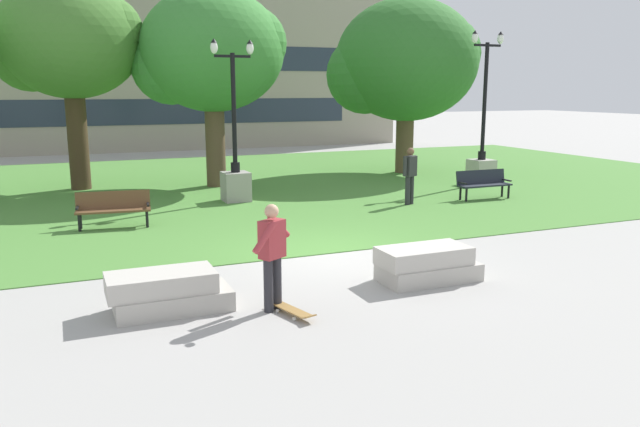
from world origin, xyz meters
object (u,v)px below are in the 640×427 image
object	(u,v)px
person_skateboarder	(272,251)
park_bench_near_left	(483,182)
lamp_post_right	(482,154)
person_bystander_near_lawn	(410,173)
park_bench_near_right	(113,207)
concrete_block_center	(168,292)
lamp_post_left	(235,169)
concrete_block_left	(427,265)
skateboard	(291,310)

from	to	relation	value
person_skateboarder	park_bench_near_left	size ratio (longest dim) A/B	0.95
lamp_post_right	person_bystander_near_lawn	bearing A→B (deg)	-150.83
person_skateboarder	lamp_post_right	world-z (taller)	lamp_post_right
park_bench_near_right	concrete_block_center	bearing A→B (deg)	-87.94
person_skateboarder	lamp_post_left	bearing A→B (deg)	77.96
concrete_block_center	person_bystander_near_lawn	distance (m)	10.52
park_bench_near_left	lamp_post_left	bearing A→B (deg)	160.09
park_bench_near_right	lamp_post_left	xyz separation A→B (m)	(3.84, 2.47, 0.48)
park_bench_near_left	lamp_post_left	size ratio (longest dim) A/B	0.37
park_bench_near_left	lamp_post_left	distance (m)	7.81
lamp_post_left	concrete_block_left	bearing A→B (deg)	-83.84
park_bench_near_left	person_skateboarder	bearing A→B (deg)	-143.18
park_bench_near_right	lamp_post_left	size ratio (longest dim) A/B	0.38
skateboard	park_bench_near_left	distance (m)	11.80
concrete_block_left	park_bench_near_right	size ratio (longest dim) A/B	1.00
park_bench_near_left	lamp_post_right	xyz separation A→B (m)	(1.88, 2.58, 0.57)
concrete_block_center	person_skateboarder	size ratio (longest dim) A/B	1.11
park_bench_near_left	lamp_post_right	size ratio (longest dim) A/B	0.33
concrete_block_left	person_bystander_near_lawn	world-z (taller)	person_bystander_near_lawn
lamp_post_right	concrete_block_left	bearing A→B (deg)	-131.58
skateboard	park_bench_near_left	world-z (taller)	park_bench_near_left
concrete_block_center	park_bench_near_right	xyz separation A→B (m)	(-0.24, 6.61, 0.23)
person_bystander_near_lawn	park_bench_near_right	bearing A→B (deg)	179.05
concrete_block_center	skateboard	bearing A→B (deg)	-28.39
concrete_block_center	person_skateboarder	xyz separation A→B (m)	(1.54, -0.61, 0.66)
skateboard	person_bystander_near_lawn	world-z (taller)	person_bystander_near_lawn
concrete_block_left	person_bystander_near_lawn	bearing A→B (deg)	61.41
person_skateboarder	person_bystander_near_lawn	xyz separation A→B (m)	(6.73, 7.08, 0.01)
concrete_block_left	lamp_post_left	xyz separation A→B (m)	(-1.01, 9.32, 0.71)
concrete_block_left	person_skateboarder	size ratio (longest dim) A/B	1.08
lamp_post_right	person_bystander_near_lawn	xyz separation A→B (m)	(-4.55, -2.54, -0.13)
person_skateboarder	lamp_post_right	xyz separation A→B (m)	(11.28, 9.62, 0.14)
park_bench_near_left	person_bystander_near_lawn	distance (m)	2.71
park_bench_near_right	lamp_post_right	world-z (taller)	lamp_post_right
person_bystander_near_lawn	skateboard	bearing A→B (deg)	-131.46
skateboard	park_bench_near_right	world-z (taller)	park_bench_near_right
person_skateboarder	park_bench_near_left	distance (m)	11.75
concrete_block_center	skateboard	size ratio (longest dim) A/B	1.84
concrete_block_center	person_skateboarder	bearing A→B (deg)	-21.67
person_skateboarder	lamp_post_left	xyz separation A→B (m)	(2.07, 9.69, 0.04)
park_bench_near_left	concrete_block_left	bearing A→B (deg)	-133.49
skateboard	lamp_post_left	world-z (taller)	lamp_post_left
park_bench_near_left	concrete_block_center	bearing A→B (deg)	-149.56
concrete_block_left	lamp_post_left	distance (m)	9.40
concrete_block_center	concrete_block_left	distance (m)	4.62
person_skateboarder	park_bench_near_left	bearing A→B (deg)	36.82
park_bench_near_left	person_bystander_near_lawn	size ratio (longest dim) A/B	1.06
park_bench_near_right	park_bench_near_left	bearing A→B (deg)	-0.93
concrete_block_left	lamp_post_right	size ratio (longest dim) A/B	0.34
skateboard	lamp_post_left	bearing A→B (deg)	79.39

